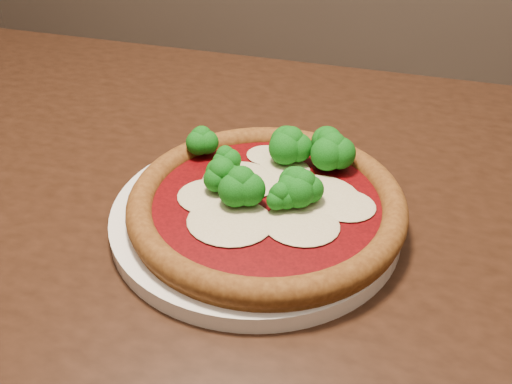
# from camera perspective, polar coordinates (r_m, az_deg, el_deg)

# --- Properties ---
(dining_table) EXTENTS (1.33, 0.86, 0.75)m
(dining_table) POSITION_cam_1_polar(r_m,az_deg,el_deg) (0.69, -5.22, -7.33)
(dining_table) COLOR black
(dining_table) RESTS_ON floor
(plate) EXTENTS (0.30, 0.30, 0.02)m
(plate) POSITION_cam_1_polar(r_m,az_deg,el_deg) (0.60, 0.00, -2.41)
(plate) COLOR white
(plate) RESTS_ON dining_table
(pizza) EXTENTS (0.29, 0.29, 0.06)m
(pizza) POSITION_cam_1_polar(r_m,az_deg,el_deg) (0.59, 1.35, -0.31)
(pizza) COLOR brown
(pizza) RESTS_ON plate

